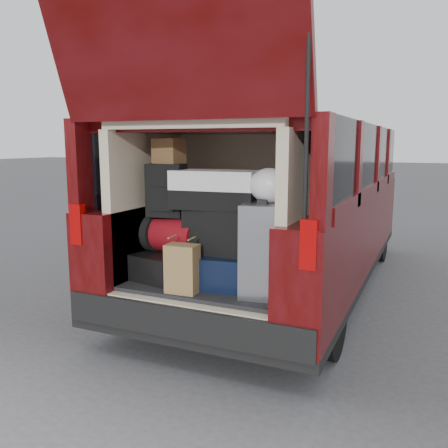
{
  "coord_description": "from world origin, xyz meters",
  "views": [
    {
      "loc": [
        1.51,
        -3.01,
        1.6
      ],
      "look_at": [
        0.08,
        0.2,
        1.0
      ],
      "focal_mm": 38.0,
      "sensor_mm": 36.0,
      "label": 1
    }
  ],
  "objects": [
    {
      "name": "red_duffel",
      "position": [
        -0.33,
        0.16,
        0.9
      ],
      "size": [
        0.49,
        0.36,
        0.29
      ],
      "primitive_type": "cube",
      "rotation": [
        0.0,
        0.0,
        -0.16
      ],
      "color": "maroon",
      "rests_on": "black_hardshell"
    },
    {
      "name": "navy_hardshell",
      "position": [
        0.08,
        0.18,
        0.67
      ],
      "size": [
        0.52,
        0.6,
        0.24
      ],
      "primitive_type": "cube",
      "rotation": [
        0.0,
        0.0,
        0.14
      ],
      "color": "black",
      "rests_on": "load_floor"
    },
    {
      "name": "silver_roller",
      "position": [
        0.44,
        0.08,
        0.87
      ],
      "size": [
        0.33,
        0.47,
        0.65
      ],
      "primitive_type": "cube",
      "rotation": [
        0.0,
        0.0,
        0.15
      ],
      "color": "silver",
      "rests_on": "load_floor"
    },
    {
      "name": "twotone_duffel",
      "position": [
        0.02,
        0.17,
        1.27
      ],
      "size": [
        0.66,
        0.38,
        0.28
      ],
      "primitive_type": "cube",
      "rotation": [
        0.0,
        0.0,
        0.08
      ],
      "color": "white",
      "rests_on": "black_soft_case"
    },
    {
      "name": "black_soft_case",
      "position": [
        0.05,
        0.15,
        0.96
      ],
      "size": [
        0.47,
        0.28,
        0.33
      ],
      "primitive_type": "cube",
      "rotation": [
        0.0,
        0.0,
        -0.01
      ],
      "color": "black",
      "rests_on": "navy_hardshell"
    },
    {
      "name": "plastic_bag_right",
      "position": [
        0.47,
        0.09,
        1.32
      ],
      "size": [
        0.3,
        0.28,
        0.24
      ],
      "primitive_type": "ellipsoid",
      "rotation": [
        0.0,
        0.0,
        0.09
      ],
      "color": "white",
      "rests_on": "silver_roller"
    },
    {
      "name": "ground",
      "position": [
        0.0,
        0.0,
        0.0
      ],
      "size": [
        80.0,
        80.0,
        0.0
      ],
      "primitive_type": "plane",
      "color": "#3B3B3E",
      "rests_on": "ground"
    },
    {
      "name": "grocery_sack_lower",
      "position": [
        -0.39,
        0.19,
        1.55
      ],
      "size": [
        0.23,
        0.2,
        0.19
      ],
      "primitive_type": "cube",
      "rotation": [
        0.0,
        0.0,
        -0.12
      ],
      "color": "brown",
      "rests_on": "backpack"
    },
    {
      "name": "backpack",
      "position": [
        -0.38,
        0.13,
        1.25
      ],
      "size": [
        0.31,
        0.21,
        0.41
      ],
      "primitive_type": "cube",
      "rotation": [
        0.0,
        0.0,
        0.14
      ],
      "color": "black",
      "rests_on": "red_duffel"
    },
    {
      "name": "kraft_bag",
      "position": [
        -0.09,
        -0.15,
        0.72
      ],
      "size": [
        0.23,
        0.16,
        0.35
      ],
      "primitive_type": "cube",
      "rotation": [
        0.0,
        0.0,
        0.06
      ],
      "color": "olive",
      "rests_on": "load_floor"
    },
    {
      "name": "minivan",
      "position": [
        0.0,
        1.86,
        0.91
      ],
      "size": [
        1.9,
        5.35,
        2.77
      ],
      "color": "black",
      "rests_on": "ground"
    },
    {
      "name": "black_hardshell",
      "position": [
        -0.39,
        0.14,
        0.65
      ],
      "size": [
        0.47,
        0.58,
        0.2
      ],
      "primitive_type": "cube",
      "rotation": [
        0.0,
        0.0,
        -0.21
      ],
      "color": "black",
      "rests_on": "load_floor"
    },
    {
      "name": "load_floor",
      "position": [
        0.0,
        0.28,
        0.28
      ],
      "size": [
        1.24,
        1.05,
        0.55
      ],
      "primitive_type": "cube",
      "color": "black",
      "rests_on": "ground"
    }
  ]
}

